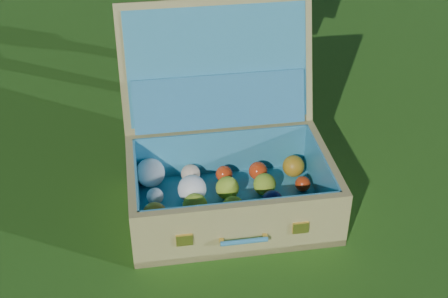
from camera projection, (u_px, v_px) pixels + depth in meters
The scene contains 2 objects.
ground at pixel (164, 211), 1.90m from camera, with size 60.00×60.00×0.00m, color #215114.
suitcase at pixel (223, 153), 1.88m from camera, with size 0.65×0.61×0.56m.
Camera 1 is at (-0.20, -1.47, 1.21)m, focal length 50.00 mm.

